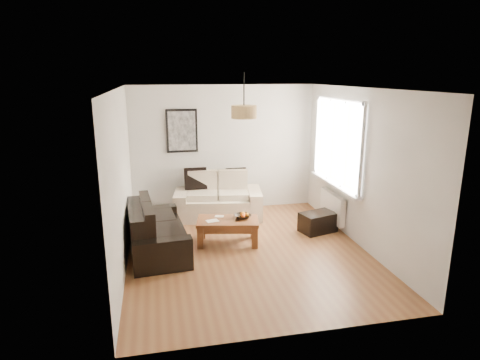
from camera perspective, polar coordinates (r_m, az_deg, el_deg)
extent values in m
plane|color=brown|center=(6.77, 1.06, -9.90)|extent=(4.50, 4.50, 0.00)
cube|color=white|center=(7.90, 12.75, -3.66)|extent=(0.10, 0.90, 0.52)
cylinder|color=tan|center=(6.48, 0.55, 9.48)|extent=(0.40, 0.40, 0.20)
cube|color=black|center=(7.64, 10.79, -5.80)|extent=(0.71, 0.56, 0.36)
cube|color=black|center=(8.29, -6.21, 0.20)|extent=(0.45, 0.14, 0.44)
cube|color=black|center=(8.41, -0.53, 0.35)|extent=(0.41, 0.14, 0.40)
imported|color=black|center=(6.97, 0.36, -5.11)|extent=(0.35, 0.35, 0.07)
sphere|color=#FF5715|center=(6.98, 0.44, -5.04)|extent=(0.07, 0.07, 0.06)
sphere|color=orange|center=(7.03, 1.03, -4.90)|extent=(0.08, 0.08, 0.07)
sphere|color=orange|center=(7.05, 0.42, -4.83)|extent=(0.11, 0.11, 0.09)
cube|color=white|center=(6.88, -3.88, -5.70)|extent=(0.23, 0.18, 0.01)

